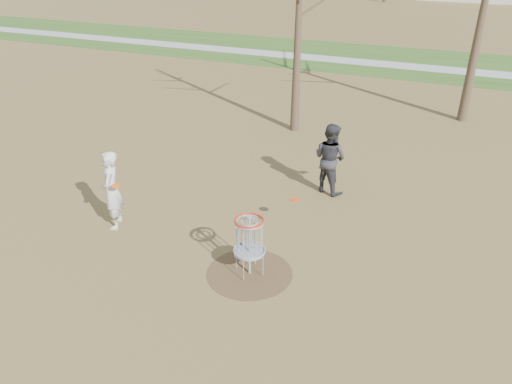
# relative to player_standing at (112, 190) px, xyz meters

# --- Properties ---
(ground) EXTENTS (160.00, 160.00, 0.00)m
(ground) POSITION_rel_player_standing_xyz_m (3.75, -0.48, -0.96)
(ground) COLOR brown
(ground) RESTS_ON ground
(green_band) EXTENTS (160.00, 8.00, 0.01)m
(green_band) POSITION_rel_player_standing_xyz_m (3.75, 20.52, -0.96)
(green_band) COLOR #2D5119
(green_band) RESTS_ON ground
(footpath) EXTENTS (160.00, 1.50, 0.01)m
(footpath) POSITION_rel_player_standing_xyz_m (3.75, 19.52, -0.95)
(footpath) COLOR #9E9E99
(footpath) RESTS_ON green_band
(dirt_circle) EXTENTS (1.80, 1.80, 0.01)m
(dirt_circle) POSITION_rel_player_standing_xyz_m (3.75, -0.48, -0.96)
(dirt_circle) COLOR #47331E
(dirt_circle) RESTS_ON ground
(player_standing) EXTENTS (0.72, 0.83, 1.92)m
(player_standing) POSITION_rel_player_standing_xyz_m (0.00, 0.00, 0.00)
(player_standing) COLOR silver
(player_standing) RESTS_ON ground
(player_throwing) EXTENTS (1.15, 1.03, 1.95)m
(player_throwing) POSITION_rel_player_standing_xyz_m (4.20, 3.81, 0.01)
(player_throwing) COLOR #2F2E33
(player_throwing) RESTS_ON ground
(disc_grounded) EXTENTS (0.22, 0.22, 0.02)m
(disc_grounded) POSITION_rel_player_standing_xyz_m (3.28, 0.01, -0.94)
(disc_grounded) COLOR silver
(disc_grounded) RESTS_ON dirt_circle
(discs_in_play) EXTENTS (3.92, 1.96, 0.47)m
(discs_in_play) POSITION_rel_player_standing_xyz_m (2.23, 0.74, 0.03)
(discs_in_play) COLOR #FF460D
(discs_in_play) RESTS_ON ground
(disc_golf_basket) EXTENTS (0.64, 0.64, 1.35)m
(disc_golf_basket) POSITION_rel_player_standing_xyz_m (3.75, -0.48, -0.05)
(disc_golf_basket) COLOR #9EA3AD
(disc_golf_basket) RESTS_ON ground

